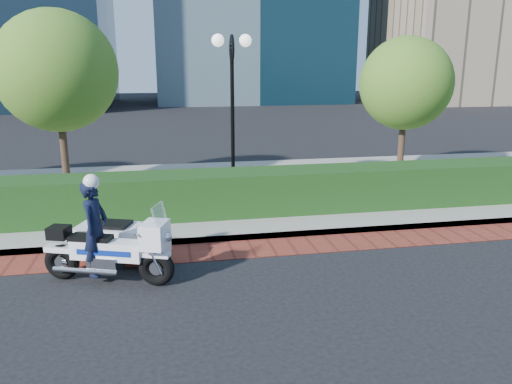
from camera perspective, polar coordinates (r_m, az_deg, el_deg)
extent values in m
plane|color=black|center=(8.65, -4.16, -10.36)|extent=(120.00, 120.00, 0.00)
cube|color=maroon|center=(10.02, -5.19, -6.78)|extent=(60.00, 1.00, 0.01)
cube|color=gray|center=(14.28, -7.03, -0.07)|extent=(60.00, 8.00, 0.15)
cube|color=black|center=(11.82, -6.29, -0.23)|extent=(18.00, 1.20, 1.00)
cylinder|color=black|center=(13.56, -2.60, 0.22)|extent=(0.30, 0.30, 0.30)
cylinder|color=black|center=(13.22, -2.69, 8.01)|extent=(0.10, 0.10, 3.70)
cylinder|color=black|center=(13.15, -2.79, 16.05)|extent=(0.04, 0.70, 0.70)
sphere|color=white|center=(13.11, -4.38, 16.90)|extent=(0.32, 0.32, 0.32)
sphere|color=white|center=(13.21, -1.23, 16.92)|extent=(0.32, 0.32, 0.32)
cylinder|color=#332319|center=(14.74, -21.04, 4.14)|extent=(0.20, 0.20, 2.17)
sphere|color=#366218|center=(14.55, -21.83, 12.70)|extent=(3.20, 3.20, 3.20)
cylinder|color=#332319|center=(16.29, 16.25, 4.97)|extent=(0.20, 0.20, 1.92)
sphere|color=#366218|center=(16.11, 16.74, 11.80)|extent=(2.80, 2.80, 2.80)
torus|color=black|center=(9.30, -21.29, -7.46)|extent=(0.65, 0.39, 0.62)
torus|color=black|center=(8.59, -11.29, -8.51)|extent=(0.65, 0.39, 0.62)
cube|color=white|center=(8.81, -16.62, -6.34)|extent=(1.26, 0.70, 0.32)
cube|color=silver|center=(8.91, -16.79, -7.68)|extent=(0.62, 0.53, 0.26)
cube|color=white|center=(8.38, -11.49, -4.81)|extent=(0.53, 0.62, 0.43)
cube|color=silver|center=(8.25, -10.98, -2.69)|extent=(0.27, 0.48, 0.38)
cube|color=black|center=(8.87, -18.37, -5.04)|extent=(0.76, 0.51, 0.09)
cube|color=black|center=(9.12, -21.60, -4.30)|extent=(0.41, 0.40, 0.21)
cube|color=white|center=(9.61, -15.57, -5.25)|extent=(1.60, 1.12, 0.52)
cube|color=black|center=(9.56, -16.20, -3.60)|extent=(0.78, 0.67, 0.08)
torus|color=black|center=(10.11, -14.92, -5.63)|extent=(0.50, 0.30, 0.47)
imported|color=black|center=(8.77, -17.91, -3.96)|extent=(0.57, 0.69, 1.63)
sphere|color=white|center=(8.57, -18.32, 1.11)|extent=(0.26, 0.26, 0.26)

